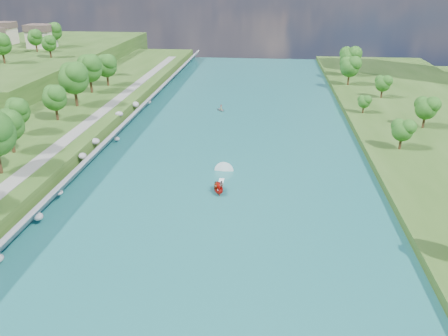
# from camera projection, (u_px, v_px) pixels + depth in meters

# --- Properties ---
(ground) EXTENTS (260.00, 260.00, 0.00)m
(ground) POSITION_uv_depth(u_px,v_px,m) (215.00, 213.00, 67.40)
(ground) COLOR #2D5119
(ground) RESTS_ON ground
(river_water) EXTENTS (55.00, 240.00, 0.10)m
(river_water) POSITION_uv_depth(u_px,v_px,m) (228.00, 162.00, 85.60)
(river_water) COLOR #175A5A
(river_water) RESTS_ON ground
(ridge_west) EXTENTS (60.00, 120.00, 9.00)m
(ridge_west) POSITION_uv_depth(u_px,v_px,m) (24.00, 63.00, 160.04)
(ridge_west) COLOR #2D5119
(ridge_west) RESTS_ON ground
(riprap_bank) EXTENTS (5.04, 236.00, 4.38)m
(riprap_bank) POSITION_uv_depth(u_px,v_px,m) (98.00, 150.00, 86.75)
(riprap_bank) COLOR slate
(riprap_bank) RESTS_ON ground
(riverside_path) EXTENTS (3.00, 200.00, 0.10)m
(riverside_path) POSITION_uv_depth(u_px,v_px,m) (66.00, 140.00, 87.31)
(riverside_path) COLOR gray
(riverside_path) RESTS_ON berm_west
(ridge_houses) EXTENTS (29.50, 29.50, 8.40)m
(ridge_houses) POSITION_uv_depth(u_px,v_px,m) (11.00, 36.00, 161.65)
(ridge_houses) COLOR beige
(ridge_houses) RESTS_ON ridge_west
(trees_east) EXTENTS (16.92, 147.06, 11.97)m
(trees_east) POSITION_uv_depth(u_px,v_px,m) (385.00, 94.00, 110.73)
(trees_east) COLOR #1E4813
(trees_east) RESTS_ON berm_east
(trees_ridge) EXTENTS (15.64, 41.30, 10.64)m
(trees_ridge) POSITION_uv_depth(u_px,v_px,m) (34.00, 39.00, 148.14)
(trees_ridge) COLOR #1E4813
(trees_ridge) RESTS_ON ridge_west
(motorboat) EXTENTS (3.60, 18.75, 2.14)m
(motorboat) POSITION_uv_depth(u_px,v_px,m) (220.00, 184.00, 75.17)
(motorboat) COLOR #B2160E
(motorboat) RESTS_ON river_water
(raft) EXTENTS (3.29, 3.59, 1.67)m
(raft) POSITION_uv_depth(u_px,v_px,m) (221.00, 109.00, 118.50)
(raft) COLOR gray
(raft) RESTS_ON river_water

